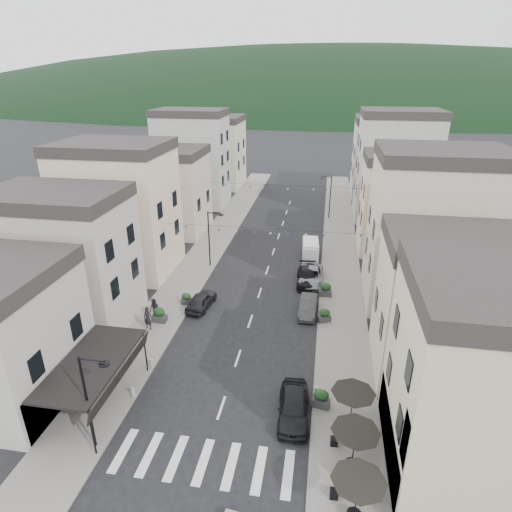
{
  "coord_description": "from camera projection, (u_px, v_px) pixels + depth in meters",
  "views": [
    {
      "loc": [
        5.46,
        -13.7,
        19.0
      ],
      "look_at": [
        -0.43,
        21.49,
        3.5
      ],
      "focal_mm": 30.0,
      "sensor_mm": 36.0,
      "label": 1
    }
  ],
  "objects": [
    {
      "name": "ground",
      "position": [
        192.0,
        496.0,
        20.79
      ],
      "size": [
        700.0,
        700.0,
        0.0
      ],
      "primitive_type": "plane",
      "color": "black",
      "rests_on": "ground"
    },
    {
      "name": "sidewalk_left",
      "position": [
        212.0,
        244.0,
        50.85
      ],
      "size": [
        4.0,
        76.0,
        0.12
      ],
      "primitive_type": "cube",
      "color": "slate",
      "rests_on": "ground"
    },
    {
      "name": "sidewalk_right",
      "position": [
        340.0,
        252.0,
        48.58
      ],
      "size": [
        4.0,
        76.0,
        0.12
      ],
      "primitive_type": "cube",
      "color": "slate",
      "rests_on": "ground"
    },
    {
      "name": "hill_backdrop",
      "position": [
        324.0,
        101.0,
        292.16
      ],
      "size": [
        640.0,
        360.0,
        70.0
      ],
      "primitive_type": "ellipsoid",
      "color": "black",
      "rests_on": "ground"
    },
    {
      "name": "bistro_building",
      "position": [
        506.0,
        393.0,
        20.22
      ],
      "size": [
        10.0,
        8.0,
        10.0
      ],
      "primitive_type": "cube",
      "color": "beige",
      "rests_on": "ground"
    },
    {
      "name": "boutique_awning",
      "position": [
        96.0,
        364.0,
        25.17
      ],
      "size": [
        3.77,
        7.5,
        3.28
      ],
      "color": "black",
      "rests_on": "ground"
    },
    {
      "name": "buildings_row_left",
      "position": [
        169.0,
        180.0,
        54.69
      ],
      "size": [
        10.2,
        54.16,
        14.0
      ],
      "color": "#A7A199",
      "rests_on": "ground"
    },
    {
      "name": "buildings_row_right",
      "position": [
        405.0,
        191.0,
        49.18
      ],
      "size": [
        10.2,
        54.16,
        14.5
      ],
      "color": "beige",
      "rests_on": "ground"
    },
    {
      "name": "cafe_terrace",
      "position": [
        355.0,
        436.0,
        21.22
      ],
      "size": [
        2.5,
        8.1,
        2.53
      ],
      "color": "black",
      "rests_on": "ground"
    },
    {
      "name": "streetlamp_left_near",
      "position": [
        91.0,
        394.0,
        22.01
      ],
      "size": [
        1.7,
        0.56,
        6.0
      ],
      "color": "black",
      "rests_on": "ground"
    },
    {
      "name": "streetlamp_left_far",
      "position": [
        211.0,
        233.0,
        43.72
      ],
      "size": [
        1.7,
        0.56,
        6.0
      ],
      "color": "black",
      "rests_on": "ground"
    },
    {
      "name": "streetlamp_right_far",
      "position": [
        328.0,
        193.0,
        58.23
      ],
      "size": [
        1.7,
        0.56,
        6.0
      ],
      "color": "black",
      "rests_on": "ground"
    },
    {
      "name": "bollards",
      "position": [
        219.0,
        408.0,
        25.6
      ],
      "size": [
        11.66,
        10.26,
        0.6
      ],
      "color": "gray",
      "rests_on": "ground"
    },
    {
      "name": "bunting_near",
      "position": [
        262.0,
        232.0,
        38.44
      ],
      "size": [
        19.0,
        0.28,
        0.62
      ],
      "color": "black",
      "rests_on": "ground"
    },
    {
      "name": "bunting_far",
      "position": [
        281.0,
        188.0,
        52.91
      ],
      "size": [
        19.0,
        0.28,
        0.62
      ],
      "color": "black",
      "rests_on": "ground"
    },
    {
      "name": "parked_car_a",
      "position": [
        294.0,
        407.0,
        25.24
      ],
      "size": [
        2.08,
        4.64,
        1.55
      ],
      "primitive_type": "imported",
      "rotation": [
        0.0,
        0.0,
        0.06
      ],
      "color": "black",
      "rests_on": "ground"
    },
    {
      "name": "parked_car_b",
      "position": [
        308.0,
        306.0,
        36.22
      ],
      "size": [
        1.49,
        4.05,
        1.33
      ],
      "primitive_type": "imported",
      "rotation": [
        0.0,
        0.0,
        -0.02
      ],
      "color": "#2E2E30",
      "rests_on": "ground"
    },
    {
      "name": "parked_car_c",
      "position": [
        311.0,
        276.0,
        41.49
      ],
      "size": [
        2.5,
        5.16,
        1.42
      ],
      "primitive_type": "imported",
      "rotation": [
        0.0,
        0.0,
        0.03
      ],
      "color": "gray",
      "rests_on": "ground"
    },
    {
      "name": "parked_car_d",
      "position": [
        307.0,
        276.0,
        41.34
      ],
      "size": [
        2.2,
        4.94,
        1.41
      ],
      "primitive_type": "imported",
      "rotation": [
        0.0,
        0.0,
        0.05
      ],
      "color": "black",
      "rests_on": "ground"
    },
    {
      "name": "parked_car_e",
      "position": [
        201.0,
        300.0,
        37.08
      ],
      "size": [
        2.1,
        4.2,
        1.37
      ],
      "primitive_type": "imported",
      "rotation": [
        0.0,
        0.0,
        3.02
      ],
      "color": "black",
      "rests_on": "ground"
    },
    {
      "name": "delivery_van",
      "position": [
        310.0,
        249.0,
        46.91
      ],
      "size": [
        1.96,
        4.35,
        2.03
      ],
      "rotation": [
        0.0,
        0.0,
        0.07
      ],
      "color": "white",
      "rests_on": "ground"
    },
    {
      "name": "pedestrian_a",
      "position": [
        148.0,
        318.0,
        33.66
      ],
      "size": [
        0.79,
        0.59,
        1.94
      ],
      "primitive_type": "imported",
      "rotation": [
        0.0,
        0.0,
        -0.2
      ],
      "color": "black",
      "rests_on": "sidewalk_left"
    },
    {
      "name": "pedestrian_b",
      "position": [
        154.0,
        310.0,
        34.86
      ],
      "size": [
        1.19,
        1.12,
        1.93
      ],
      "primitive_type": "imported",
      "rotation": [
        0.0,
        0.0,
        -0.57
      ],
      "color": "#28212C",
      "rests_on": "sidewalk_left"
    },
    {
      "name": "planter_la",
      "position": [
        159.0,
        315.0,
        34.79
      ],
      "size": [
        1.17,
        0.68,
        1.28
      ],
      "rotation": [
        0.0,
        0.0,
        -0.05
      ],
      "color": "#2F2F32",
      "rests_on": "sidewalk_left"
    },
    {
      "name": "planter_lb",
      "position": [
        186.0,
        299.0,
        37.47
      ],
      "size": [
        0.97,
        0.56,
        1.05
      ],
      "rotation": [
        0.0,
        0.0,
        0.05
      ],
      "color": "#2C2C2E",
      "rests_on": "sidewalk_left"
    },
    {
      "name": "planter_ra",
      "position": [
        321.0,
        398.0,
        25.97
      ],
      "size": [
        1.16,
        0.78,
        1.19
      ],
      "rotation": [
        0.0,
        0.0,
        -0.19
      ],
      "color": "#313234",
      "rests_on": "sidewalk_right"
    },
    {
      "name": "planter_rb",
      "position": [
        324.0,
        315.0,
        34.85
      ],
      "size": [
        1.16,
        0.93,
        1.14
      ],
      "rotation": [
        0.0,
        0.0,
        0.43
      ],
      "color": "#323234",
      "rests_on": "sidewalk_right"
    },
    {
      "name": "planter_rc",
      "position": [
        325.0,
        290.0,
        38.81
      ],
      "size": [
        1.19,
        0.72,
        1.27
      ],
      "rotation": [
        0.0,
        0.0,
        0.09
      ],
      "color": "#333336",
      "rests_on": "sidewalk_right"
    }
  ]
}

